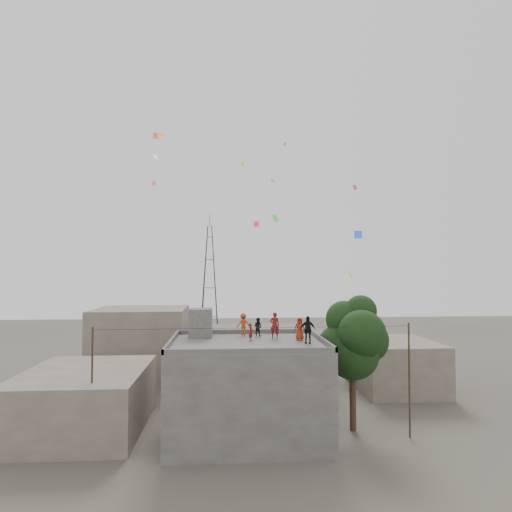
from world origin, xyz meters
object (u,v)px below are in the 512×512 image
Objects in this scene: person_red_adult at (275,325)px; stair_head_box at (201,323)px; tree at (354,339)px; transmission_tower at (210,282)px; person_dark_adult at (308,330)px.

stair_head_box is at bearing -2.68° from person_red_adult.
transmission_tower is (-11.37, 39.40, 2.97)m from tree.
person_dark_adult is at bearing -159.49° from tree.
stair_head_box is 7.82m from person_dark_adult.
stair_head_box is 5.30m from person_red_adult.
person_red_adult is at bearing -11.85° from stair_head_box.
transmission_tower reaches higher than person_dark_adult.
tree is 5.53m from person_red_adult.
stair_head_box is at bearing -88.77° from transmission_tower.
tree is at bearing 34.74° from person_dark_adult.
person_red_adult is 1.02× the size of person_dark_adult.
person_red_adult is at bearing -81.16° from transmission_tower.
stair_head_box is 0.22× the size of tree.
transmission_tower is 11.11× the size of person_red_adult.
person_red_adult reaches higher than person_dark_adult.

